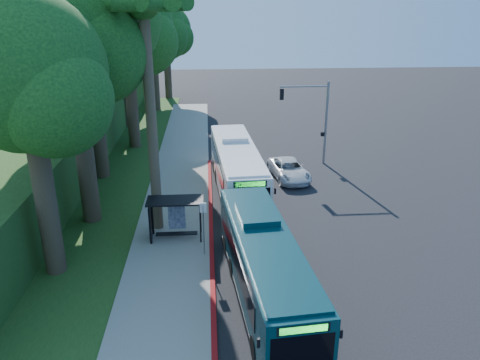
{
  "coord_description": "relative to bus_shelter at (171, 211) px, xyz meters",
  "views": [
    {
      "loc": [
        -5.03,
        -27.46,
        13.06
      ],
      "look_at": [
        -3.03,
        1.0,
        2.1
      ],
      "focal_mm": 35.0,
      "sensor_mm": 36.0,
      "label": 1
    }
  ],
  "objects": [
    {
      "name": "tree_6",
      "position": [
        -5.65,
        -3.16,
        7.9
      ],
      "size": [
        7.56,
        7.2,
        13.74
      ],
      "color": "#382B1E",
      "rests_on": "ground"
    },
    {
      "name": "tree_0",
      "position": [
        -5.14,
        2.84,
        9.4
      ],
      "size": [
        8.4,
        8.0,
        15.7
      ],
      "color": "#382B1E",
      "rests_on": "ground"
    },
    {
      "name": "grass_verge",
      "position": [
        -5.74,
        7.86,
        -1.78
      ],
      "size": [
        8.0,
        70.0,
        0.06
      ],
      "primitive_type": "cube",
      "color": "#234719",
      "rests_on": "ground"
    },
    {
      "name": "stop_sign_pole",
      "position": [
        1.86,
        -2.14,
        0.28
      ],
      "size": [
        0.35,
        0.06,
        3.17
      ],
      "color": "gray",
      "rests_on": "ground"
    },
    {
      "name": "tree_1",
      "position": [
        -6.12,
        10.84,
        10.92
      ],
      "size": [
        10.5,
        10.0,
        18.26
      ],
      "color": "#382B1E",
      "rests_on": "ground"
    },
    {
      "name": "bus_shelter",
      "position": [
        0.0,
        0.0,
        0.0
      ],
      "size": [
        3.2,
        1.51,
        2.55
      ],
      "color": "black",
      "rests_on": "ground"
    },
    {
      "name": "palm_tree",
      "position": [
        -0.94,
        1.36,
        10.57
      ],
      "size": [
        4.2,
        4.2,
        14.4
      ],
      "color": "#4C3F2D",
      "rests_on": "ground"
    },
    {
      "name": "white_bus",
      "position": [
        4.2,
        6.95,
        0.06
      ],
      "size": [
        3.49,
        12.98,
        3.83
      ],
      "rotation": [
        0.0,
        0.0,
        0.06
      ],
      "color": "white",
      "rests_on": "ground"
    },
    {
      "name": "teal_bus",
      "position": [
        4.64,
        -6.11,
        -0.06
      ],
      "size": [
        3.66,
        12.21,
        3.58
      ],
      "rotation": [
        0.0,
        0.0,
        0.09
      ],
      "color": "#092F36",
      "rests_on": "ground"
    },
    {
      "name": "ground",
      "position": [
        7.26,
        2.86,
        -1.81
      ],
      "size": [
        140.0,
        140.0,
        0.0
      ],
      "primitive_type": "plane",
      "color": "black",
      "rests_on": "ground"
    },
    {
      "name": "pickup",
      "position": [
        8.45,
        9.41,
        -1.08
      ],
      "size": [
        3.1,
        5.49,
        1.45
      ],
      "primitive_type": "imported",
      "rotation": [
        0.0,
        0.0,
        0.14
      ],
      "color": "silver",
      "rests_on": "ground"
    },
    {
      "name": "tree_4",
      "position": [
        -4.14,
        34.84,
        7.92
      ],
      "size": [
        8.4,
        8.0,
        14.14
      ],
      "color": "#382B1E",
      "rests_on": "ground"
    },
    {
      "name": "sidewalk",
      "position": [
        -0.04,
        2.86,
        -1.75
      ],
      "size": [
        4.5,
        70.0,
        0.12
      ],
      "primitive_type": "cube",
      "color": "gray",
      "rests_on": "ground"
    },
    {
      "name": "tree_3",
      "position": [
        -6.62,
        26.84,
        10.17
      ],
      "size": [
        10.08,
        9.6,
        17.28
      ],
      "color": "#382B1E",
      "rests_on": "ground"
    },
    {
      "name": "traffic_signal_pole",
      "position": [
        11.04,
        12.86,
        2.62
      ],
      "size": [
        4.1,
        0.3,
        7.0
      ],
      "color": "gray",
      "rests_on": "ground"
    },
    {
      "name": "red_curb",
      "position": [
        2.26,
        -1.14,
        -1.74
      ],
      "size": [
        0.25,
        30.0,
        0.13
      ],
      "primitive_type": "cube",
      "color": "maroon",
      "rests_on": "ground"
    },
    {
      "name": "tree_5",
      "position": [
        -3.16,
        42.84,
        7.16
      ],
      "size": [
        7.35,
        7.0,
        12.86
      ],
      "color": "#382B1E",
      "rests_on": "ground"
    },
    {
      "name": "tree_2",
      "position": [
        -4.64,
        18.84,
        8.67
      ],
      "size": [
        8.82,
        8.4,
        15.12
      ],
      "color": "#382B1E",
      "rests_on": "ground"
    }
  ]
}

